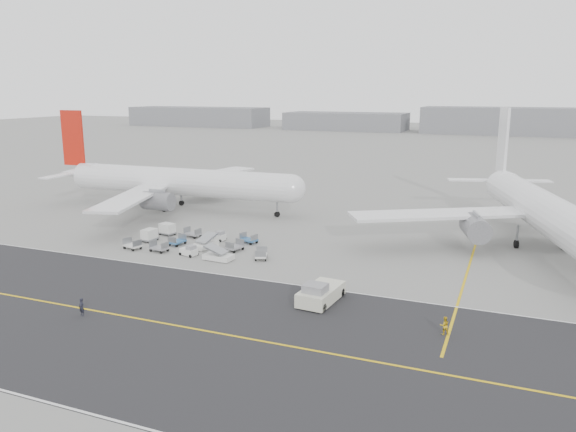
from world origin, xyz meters
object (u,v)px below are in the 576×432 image
at_px(airliner_a, 173,181).
at_px(pushback_tug, 320,293).
at_px(airliner_b, 544,211).
at_px(ground_crew_a, 82,307).
at_px(ground_crew_b, 444,325).

bearing_deg(airliner_a, pushback_tug, -132.52).
distance_m(airliner_b, ground_crew_a, 64.45).
relative_size(airliner_b, pushback_tug, 6.27).
xyz_separation_m(ground_crew_a, ground_crew_b, (35.80, 9.63, -0.04)).
distance_m(ground_crew_a, ground_crew_b, 37.07).
bearing_deg(pushback_tug, ground_crew_b, -8.54).
bearing_deg(airliner_b, ground_crew_a, -151.11).
xyz_separation_m(airliner_b, ground_crew_b, (-9.52, -35.94, -4.85)).
distance_m(airliner_a, ground_crew_a, 54.64).
bearing_deg(pushback_tug, airliner_a, 144.90).
height_order(airliner_a, airliner_b, airliner_b).
height_order(airliner_b, ground_crew_b, airliner_b).
bearing_deg(airliner_a, airliner_b, -95.95).
bearing_deg(ground_crew_a, airliner_a, 124.28).
bearing_deg(ground_crew_b, pushback_tug, -38.76).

